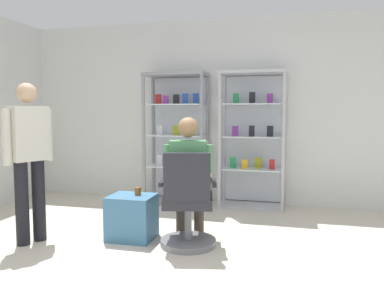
{
  "coord_description": "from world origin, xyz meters",
  "views": [
    {
      "loc": [
        1.01,
        -2.55,
        1.34
      ],
      "look_at": [
        0.04,
        1.33,
        1.0
      ],
      "focal_mm": 35.16,
      "sensor_mm": 36.0,
      "label": 1
    }
  ],
  "objects": [
    {
      "name": "tea_glass",
      "position": [
        -0.5,
        1.11,
        0.51
      ],
      "size": [
        0.07,
        0.07,
        0.08
      ],
      "primitive_type": "cylinder",
      "color": "brown",
      "rests_on": "storage_crate"
    },
    {
      "name": "seated_shopkeeper",
      "position": [
        0.05,
        1.13,
        0.71
      ],
      "size": [
        0.54,
        0.61,
        1.29
      ],
      "color": "#3F382D",
      "rests_on": "ground"
    },
    {
      "name": "storage_crate",
      "position": [
        -0.55,
        1.07,
        0.23
      ],
      "size": [
        0.47,
        0.39,
        0.47
      ],
      "primitive_type": "cube",
      "color": "teal",
      "rests_on": "ground"
    },
    {
      "name": "standing_customer",
      "position": [
        -1.52,
        0.71,
        0.93
      ],
      "size": [
        0.35,
        0.48,
        1.63
      ],
      "color": "black",
      "rests_on": "ground"
    },
    {
      "name": "back_wall",
      "position": [
        0.0,
        3.0,
        1.35
      ],
      "size": [
        6.0,
        0.1,
        2.7
      ],
      "primitive_type": "cube",
      "color": "silver",
      "rests_on": "ground"
    },
    {
      "name": "display_cabinet_left",
      "position": [
        -0.55,
        2.76,
        0.97
      ],
      "size": [
        0.9,
        0.45,
        1.9
      ],
      "color": "gray",
      "rests_on": "ground"
    },
    {
      "name": "office_chair",
      "position": [
        0.08,
        0.97,
        0.39
      ],
      "size": [
        0.61,
        0.57,
        0.96
      ],
      "color": "slate",
      "rests_on": "ground"
    },
    {
      "name": "display_cabinet_right",
      "position": [
        0.55,
        2.76,
        0.96
      ],
      "size": [
        0.9,
        0.45,
        1.9
      ],
      "color": "#B7B7BC",
      "rests_on": "ground"
    }
  ]
}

